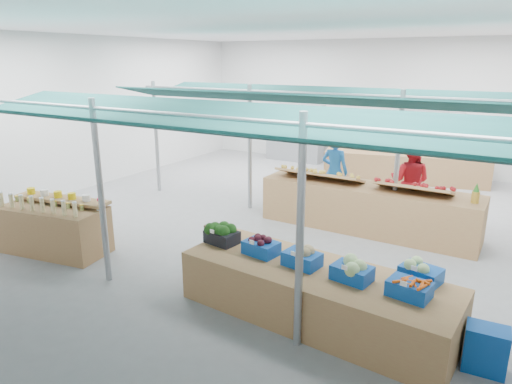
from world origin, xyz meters
TOP-DOWN VIEW (x-y plane):
  - floor at (0.00, 0.00)m, footprint 13.00×13.00m
  - hall at (0.00, 1.44)m, footprint 13.00×13.00m
  - pole_grid at (0.75, -1.75)m, footprint 10.00×4.60m
  - awnings at (0.75, -1.75)m, footprint 9.50×7.08m
  - back_shelving_left at (-2.50, 6.00)m, footprint 2.00×0.50m
  - back_shelving_right at (2.00, 6.00)m, footprint 2.00×0.50m
  - bottle_shelf at (-2.77, -3.67)m, footprint 2.15×1.50m
  - veg_counter at (2.42, -3.31)m, footprint 3.95×1.56m
  - fruit_counter at (1.95, 0.51)m, footprint 4.56×1.11m
  - far_counter at (1.63, 5.08)m, footprint 4.79×2.02m
  - crate_stack at (4.62, -3.32)m, footprint 0.49×0.36m
  - vendor_left at (0.75, 1.61)m, footprint 0.67×0.44m
  - vendor_right at (2.55, 1.61)m, footprint 0.89×0.70m
  - crate_broccoli at (0.76, -3.19)m, footprint 0.54×0.44m
  - crate_beets at (1.51, -3.24)m, footprint 0.54×0.44m
  - crate_celeriac at (2.21, -3.29)m, footprint 0.54×0.44m
  - crate_cabbage at (2.96, -3.35)m, footprint 0.54×0.44m
  - crate_carrots at (3.71, -3.40)m, footprint 0.54×0.44m
  - sparrow at (0.58, -3.31)m, footprint 0.12×0.09m
  - pole_ribbon at (-1.84, -3.34)m, footprint 0.12×0.12m
  - apple_heap_yellow at (0.87, 0.40)m, footprint 1.91×0.72m
  - apple_heap_red at (2.87, 0.39)m, footprint 1.51×0.72m
  - pineapple at (4.01, 0.39)m, footprint 0.14×0.14m
  - crate_extra at (3.74, -2.92)m, footprint 0.57×0.46m

SIDE VIEW (x-z plane):
  - floor at x=0.00m, z-range 0.00..0.00m
  - crate_stack at x=4.62m, z-range 0.00..0.56m
  - veg_counter at x=2.42m, z-range 0.00..0.75m
  - far_counter at x=1.63m, z-range 0.00..0.85m
  - bottle_shelf at x=-2.77m, z-range -0.11..1.07m
  - fruit_counter at x=1.95m, z-range 0.00..0.98m
  - crate_carrots at x=3.71m, z-range 0.72..1.01m
  - crate_beets at x=1.51m, z-range 0.74..1.03m
  - crate_celeriac at x=2.21m, z-range 0.74..1.05m
  - crate_extra at x=3.74m, z-range 0.74..1.06m
  - vendor_left at x=0.75m, z-range 0.00..1.82m
  - vendor_right at x=2.55m, z-range 0.00..1.82m
  - crate_broccoli at x=0.76m, z-range 0.74..1.09m
  - crate_cabbage at x=2.96m, z-range 0.74..1.09m
  - sparrow at x=0.58m, z-range 0.94..1.06m
  - back_shelving_left at x=-2.50m, z-range 0.00..2.00m
  - back_shelving_right at x=2.00m, z-range 0.00..2.00m
  - pole_ribbon at x=-1.84m, z-range 0.94..1.22m
  - apple_heap_yellow at x=0.87m, z-range 1.01..1.28m
  - apple_heap_red at x=2.87m, z-range 1.01..1.28m
  - pineapple at x=4.01m, z-range 0.96..1.35m
  - pole_grid at x=0.75m, z-range 0.31..3.31m
  - hall at x=0.00m, z-range -3.85..9.15m
  - awnings at x=0.75m, z-range 2.63..2.93m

